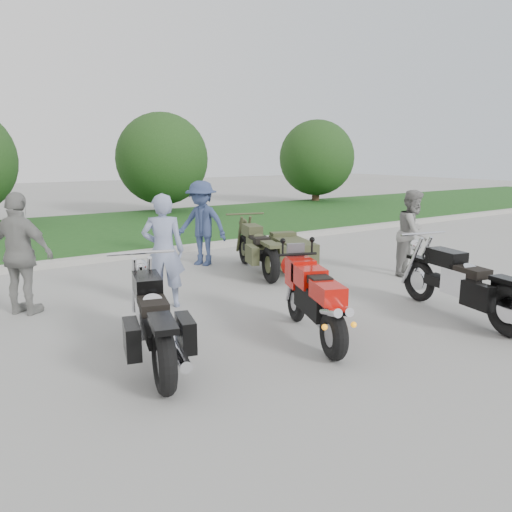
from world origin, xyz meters
TOP-DOWN VIEW (x-y plane):
  - ground at (0.00, 0.00)m, footprint 80.00×80.00m
  - curb at (0.00, 6.00)m, footprint 60.00×0.30m
  - grass_strip at (0.00, 10.15)m, footprint 60.00×8.00m
  - tree_mid_right at (4.00, 13.50)m, footprint 3.60×3.60m
  - tree_far_right at (12.00, 13.50)m, footprint 3.60×3.60m
  - sportbike_red at (0.00, -0.41)m, footprint 0.89×1.97m
  - cruiser_left at (-2.04, 0.04)m, footprint 0.81×2.47m
  - cruiser_right at (2.40, -1.02)m, footprint 0.68×2.49m
  - cruiser_sidecar at (1.87, 2.89)m, footprint 1.62×2.41m
  - person_stripe at (-1.02, 2.05)m, footprint 0.79×0.69m
  - person_grey at (4.01, 1.26)m, footprint 1.02×0.92m
  - person_denim at (0.91, 4.41)m, footprint 1.21×1.37m
  - person_back at (-2.95, 2.90)m, footprint 1.06×1.13m

SIDE VIEW (x-z plane):
  - ground at x=0.00m, z-range 0.00..0.00m
  - grass_strip at x=0.00m, z-range 0.00..0.14m
  - curb at x=0.00m, z-range 0.00..0.15m
  - cruiser_sidecar at x=1.87m, z-range -0.03..0.92m
  - cruiser_left at x=-2.04m, z-range 0.01..0.98m
  - cruiser_right at x=2.40m, z-range 0.01..0.98m
  - sportbike_red at x=0.00m, z-range 0.08..1.06m
  - person_grey at x=4.01m, z-range 0.00..1.71m
  - person_stripe at x=-1.02m, z-range 0.00..1.82m
  - person_denim at x=0.91m, z-range 0.00..1.84m
  - person_back at x=-2.95m, z-range 0.00..1.87m
  - tree_mid_right at x=4.00m, z-range 0.19..4.19m
  - tree_far_right at x=12.00m, z-range 0.19..4.19m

